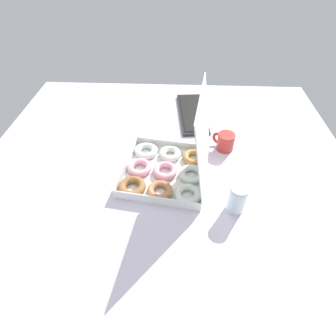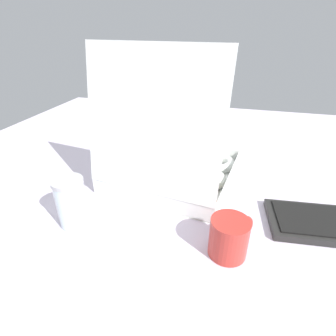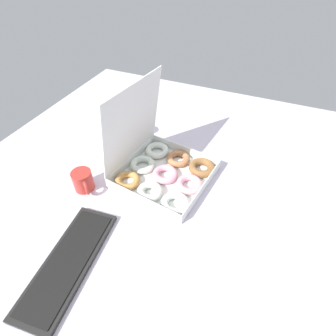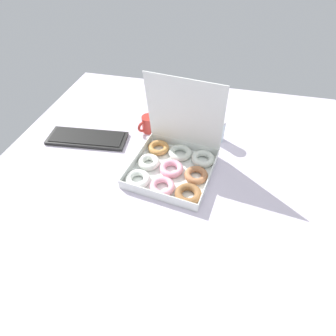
# 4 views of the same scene
# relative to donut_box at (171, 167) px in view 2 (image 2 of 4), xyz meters

# --- Properties ---
(ground_plane) EXTENTS (1.80, 1.80, 0.02)m
(ground_plane) POSITION_rel_donut_box_xyz_m (0.01, -0.01, -0.05)
(ground_plane) COLOR silver
(donut_box) EXTENTS (0.42, 0.43, 0.42)m
(donut_box) POSITION_rel_donut_box_xyz_m (0.00, 0.00, 0.00)
(donut_box) COLOR white
(donut_box) RESTS_ON ground_plane
(coffee_mug) EXTENTS (0.10, 0.11, 0.09)m
(coffee_mug) POSITION_rel_donut_box_xyz_m (-0.20, 0.28, 0.00)
(coffee_mug) COLOR #B43129
(coffee_mug) RESTS_ON ground_plane
(glass_jar) EXTENTS (0.07, 0.07, 0.13)m
(glass_jar) POSITION_rel_donut_box_xyz_m (0.18, 0.28, 0.02)
(glass_jar) COLOR silver
(glass_jar) RESTS_ON ground_plane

